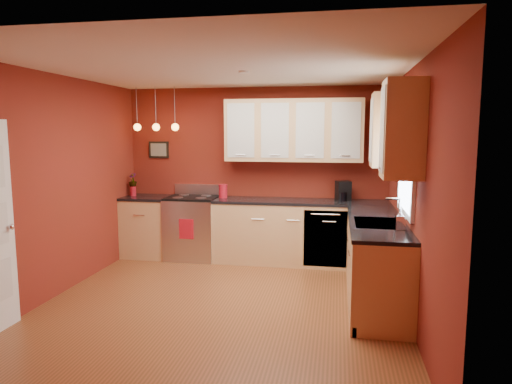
% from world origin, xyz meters
% --- Properties ---
extents(floor, '(4.20, 4.20, 0.00)m').
position_xyz_m(floor, '(0.00, 0.00, 0.00)').
color(floor, brown).
rests_on(floor, ground).
extents(ceiling, '(4.00, 4.20, 0.02)m').
position_xyz_m(ceiling, '(0.00, 0.00, 2.60)').
color(ceiling, beige).
rests_on(ceiling, wall_back).
extents(wall_back, '(4.00, 0.02, 2.60)m').
position_xyz_m(wall_back, '(0.00, 2.10, 1.30)').
color(wall_back, maroon).
rests_on(wall_back, floor).
extents(wall_front, '(4.00, 0.02, 2.60)m').
position_xyz_m(wall_front, '(0.00, -2.10, 1.30)').
color(wall_front, maroon).
rests_on(wall_front, floor).
extents(wall_left, '(0.02, 4.20, 2.60)m').
position_xyz_m(wall_left, '(-2.00, 0.00, 1.30)').
color(wall_left, maroon).
rests_on(wall_left, floor).
extents(wall_right, '(0.02, 4.20, 2.60)m').
position_xyz_m(wall_right, '(2.00, 0.00, 1.30)').
color(wall_right, maroon).
rests_on(wall_right, floor).
extents(base_cabinets_back_left, '(0.70, 0.60, 0.90)m').
position_xyz_m(base_cabinets_back_left, '(-1.65, 1.80, 0.45)').
color(base_cabinets_back_left, tan).
rests_on(base_cabinets_back_left, floor).
extents(base_cabinets_back_right, '(2.54, 0.60, 0.90)m').
position_xyz_m(base_cabinets_back_right, '(0.73, 1.80, 0.45)').
color(base_cabinets_back_right, tan).
rests_on(base_cabinets_back_right, floor).
extents(base_cabinets_right, '(0.60, 2.10, 0.90)m').
position_xyz_m(base_cabinets_right, '(1.70, 0.45, 0.45)').
color(base_cabinets_right, tan).
rests_on(base_cabinets_right, floor).
extents(counter_back_left, '(0.70, 0.62, 0.04)m').
position_xyz_m(counter_back_left, '(-1.65, 1.80, 0.92)').
color(counter_back_left, black).
rests_on(counter_back_left, base_cabinets_back_left).
extents(counter_back_right, '(2.54, 0.62, 0.04)m').
position_xyz_m(counter_back_right, '(0.73, 1.80, 0.92)').
color(counter_back_right, black).
rests_on(counter_back_right, base_cabinets_back_right).
extents(counter_right, '(0.62, 2.10, 0.04)m').
position_xyz_m(counter_right, '(1.70, 0.45, 0.92)').
color(counter_right, black).
rests_on(counter_right, base_cabinets_right).
extents(gas_range, '(0.76, 0.64, 1.11)m').
position_xyz_m(gas_range, '(-0.92, 1.80, 0.48)').
color(gas_range, silver).
rests_on(gas_range, floor).
extents(dishwasher_front, '(0.60, 0.02, 0.80)m').
position_xyz_m(dishwasher_front, '(1.10, 1.51, 0.45)').
color(dishwasher_front, silver).
rests_on(dishwasher_front, base_cabinets_back_right).
extents(sink, '(0.50, 0.70, 0.33)m').
position_xyz_m(sink, '(1.70, 0.30, 0.92)').
color(sink, '#949399').
rests_on(sink, counter_right).
extents(window, '(0.06, 1.02, 1.22)m').
position_xyz_m(window, '(1.97, 0.30, 1.69)').
color(window, white).
rests_on(window, wall_right).
extents(upper_cabinets_back, '(2.00, 0.35, 0.90)m').
position_xyz_m(upper_cabinets_back, '(0.60, 1.93, 1.95)').
color(upper_cabinets_back, tan).
rests_on(upper_cabinets_back, wall_back).
extents(upper_cabinets_right, '(0.35, 1.95, 0.90)m').
position_xyz_m(upper_cabinets_right, '(1.82, 0.32, 1.95)').
color(upper_cabinets_right, tan).
rests_on(upper_cabinets_right, wall_right).
extents(wall_picture, '(0.32, 0.03, 0.26)m').
position_xyz_m(wall_picture, '(-1.55, 2.08, 1.65)').
color(wall_picture, black).
rests_on(wall_picture, wall_back).
extents(pendant_lights, '(0.71, 0.11, 0.66)m').
position_xyz_m(pendant_lights, '(-1.45, 1.75, 2.01)').
color(pendant_lights, '#949399').
rests_on(pendant_lights, ceiling).
extents(red_canister, '(0.14, 0.14, 0.20)m').
position_xyz_m(red_canister, '(-0.45, 1.85, 1.04)').
color(red_canister, '#B01321').
rests_on(red_canister, counter_back_right).
extents(red_vase, '(0.09, 0.09, 0.15)m').
position_xyz_m(red_vase, '(-1.89, 1.83, 1.01)').
color(red_vase, '#B01321').
rests_on(red_vase, counter_back_left).
extents(flowers, '(0.16, 0.16, 0.22)m').
position_xyz_m(flowers, '(-1.89, 1.83, 1.18)').
color(flowers, '#B01321').
rests_on(flowers, red_vase).
extents(coffee_maker, '(0.24, 0.24, 0.29)m').
position_xyz_m(coffee_maker, '(1.33, 1.87, 1.07)').
color(coffee_maker, black).
rests_on(coffee_maker, counter_back_right).
extents(soap_pump, '(0.10, 0.11, 0.22)m').
position_xyz_m(soap_pump, '(1.89, -0.03, 1.05)').
color(soap_pump, white).
rests_on(soap_pump, counter_right).
extents(dish_towel, '(0.22, 0.01, 0.30)m').
position_xyz_m(dish_towel, '(-0.91, 1.47, 0.52)').
color(dish_towel, '#B01321').
rests_on(dish_towel, gas_range).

